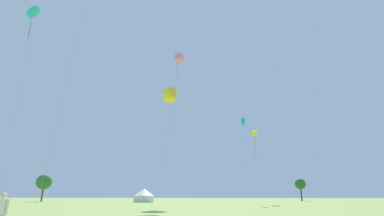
# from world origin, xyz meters

# --- Properties ---
(kite_pink_delta) EXTENTS (3.67, 3.88, 35.22)m
(kite_pink_delta) POSITION_xyz_m (-6.79, 55.36, 33.46)
(kite_pink_delta) COLOR pink
(kite_pink_delta) RESTS_ON ground
(kite_yellow_parafoil) EXTENTS (3.28, 4.17, 15.69)m
(kite_yellow_parafoil) POSITION_xyz_m (10.52, 58.25, 14.96)
(kite_yellow_parafoil) COLOR yellow
(kite_yellow_parafoil) RESTS_ON ground
(kite_cyan_box) EXTENTS (0.98, 2.46, 17.36)m
(kite_cyan_box) POSITION_xyz_m (7.94, 53.37, 16.54)
(kite_cyan_box) COLOR #1EB7CC
(kite_cyan_box) RESTS_ON ground
(kite_yellow_delta) EXTENTS (4.09, 3.77, 16.69)m
(kite_yellow_delta) POSITION_xyz_m (-2.70, 31.82, 15.15)
(kite_yellow_delta) COLOR yellow
(kite_yellow_delta) RESTS_ON ground
(kite_cyan_parafoil) EXTENTS (2.83, 2.25, 21.25)m
(kite_cyan_parafoil) POSITION_xyz_m (-15.62, 18.22, 20.72)
(kite_cyan_parafoil) COLOR #1EB7CC
(kite_cyan_parafoil) RESTS_ON ground
(festival_tent_left) EXTENTS (5.06, 5.06, 3.29)m
(festival_tent_left) POSITION_xyz_m (-16.94, 66.32, 1.82)
(festival_tent_left) COLOR white
(festival_tent_left) RESTS_ON ground
(tree_distant_left) EXTENTS (4.29, 4.29, 7.50)m
(tree_distant_left) POSITION_xyz_m (-48.33, 71.36, 5.33)
(tree_distant_left) COLOR brown
(tree_distant_left) RESTS_ON ground
(tree_distant_right) EXTENTS (3.30, 3.30, 6.76)m
(tree_distant_right) POSITION_xyz_m (26.25, 89.97, 5.04)
(tree_distant_right) COLOR brown
(tree_distant_right) RESTS_ON ground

